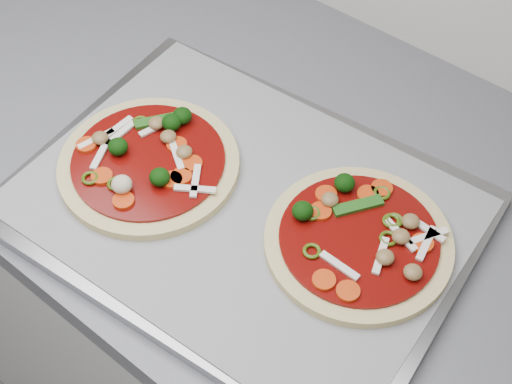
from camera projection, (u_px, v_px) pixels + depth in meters
The scene contains 5 objects.
base_cabinet at pixel (18, 157), 1.51m from camera, with size 3.60×0.60×0.86m, color silver.
baking_tray at pixel (243, 209), 0.83m from camera, with size 0.51×0.38×0.02m, color gray.
parchment at pixel (243, 204), 0.82m from camera, with size 0.49×0.36×0.00m, color gray.
pizza_left at pixel (149, 161), 0.85m from camera, with size 0.26×0.26×0.04m.
pizza_right at pixel (359, 239), 0.78m from camera, with size 0.24×0.24×0.04m.
Camera 1 is at (1.02, 0.83, 1.57)m, focal length 50.00 mm.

